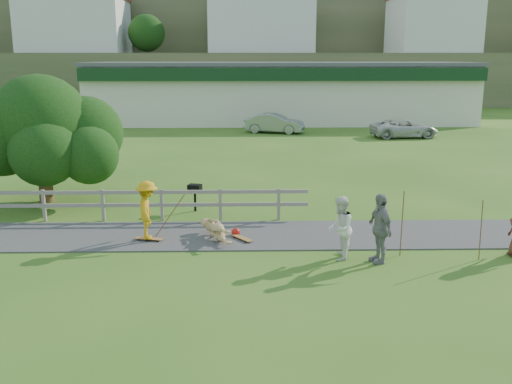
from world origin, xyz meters
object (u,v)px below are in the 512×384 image
(skater_rider, at_px, (148,213))
(car_white, at_px, (404,128))
(tree, at_px, (43,154))
(bbq, at_px, (195,198))
(car_silver, at_px, (274,123))
(skater_fallen, at_px, (216,230))
(spectator_b, at_px, (380,228))
(spectator_a, at_px, (340,228))

(skater_rider, height_order, car_white, skater_rider)
(skater_rider, bearing_deg, tree, 33.45)
(bbq, bearing_deg, tree, -178.35)
(car_silver, distance_m, car_white, 9.37)
(car_white, distance_m, tree, 26.09)
(skater_rider, bearing_deg, car_white, -41.43)
(skater_rider, relative_size, tree, 0.30)
(car_silver, bearing_deg, skater_fallen, -171.14)
(skater_rider, xyz_separation_m, skater_fallen, (2.04, 0.10, -0.55))
(tree, bearing_deg, car_white, 43.38)
(skater_fallen, height_order, car_white, car_white)
(spectator_b, relative_size, bbq, 1.94)
(skater_fallen, relative_size, spectator_a, 1.04)
(spectator_a, distance_m, car_silver, 27.34)
(skater_fallen, xyz_separation_m, spectator_a, (3.50, -1.75, 0.55))
(skater_fallen, height_order, tree, tree)
(car_silver, bearing_deg, car_white, -90.95)
(car_silver, height_order, tree, tree)
(spectator_a, distance_m, spectator_b, 1.06)
(spectator_b, distance_m, car_white, 26.05)
(skater_rider, bearing_deg, skater_fallen, -97.03)
(tree, bearing_deg, spectator_b, -31.77)
(skater_rider, height_order, bbq, skater_rider)
(car_white, height_order, bbq, car_white)
(bbq, bearing_deg, skater_fallen, -58.64)
(tree, bearing_deg, skater_fallen, -36.18)
(spectator_b, height_order, car_silver, spectator_b)
(car_silver, bearing_deg, spectator_b, -161.28)
(car_silver, distance_m, bbq, 22.55)
(car_silver, relative_size, bbq, 4.41)
(spectator_a, xyz_separation_m, tree, (-10.29, 6.72, 0.99))
(skater_rider, xyz_separation_m, tree, (-4.76, 5.07, 0.98))
(tree, height_order, bbq, tree)
(skater_fallen, xyz_separation_m, car_white, (12.14, 22.87, 0.31))
(skater_fallen, xyz_separation_m, car_silver, (3.18, 25.59, 0.39))
(skater_rider, bearing_deg, bbq, -27.50)
(spectator_b, height_order, bbq, spectator_b)
(car_silver, xyz_separation_m, car_white, (8.97, -2.72, -0.07))
(skater_fallen, relative_size, tree, 0.31)
(spectator_b, bearing_deg, spectator_a, -119.87)
(spectator_b, relative_size, car_white, 0.41)
(skater_fallen, distance_m, spectator_a, 3.95)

